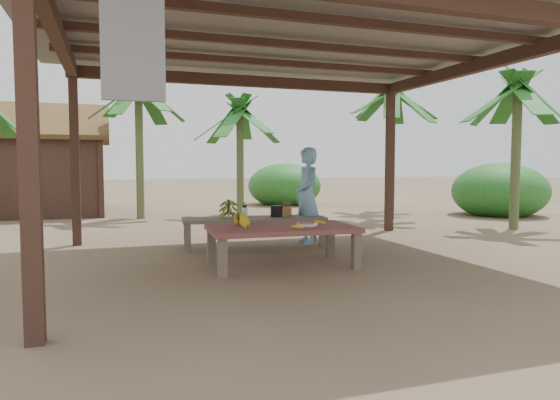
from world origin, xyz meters
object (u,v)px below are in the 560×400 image
object	(u,v)px
bench	(254,221)
ripe_banana_bunch	(238,220)
water_flask	(245,215)
woman	(307,195)
plate	(307,225)
work_table	(282,231)
cooking_pot	(277,211)

from	to	relation	value
bench	ripe_banana_bunch	world-z (taller)	ripe_banana_bunch
water_flask	woman	world-z (taller)	woman
ripe_banana_bunch	plate	distance (m)	0.87
work_table	woman	size ratio (longest dim) A/B	1.19
ripe_banana_bunch	woman	distance (m)	2.14
ripe_banana_bunch	woman	world-z (taller)	woman
ripe_banana_bunch	woman	bearing A→B (deg)	44.59
bench	plate	size ratio (longest dim) A/B	8.47
bench	plate	distance (m)	1.68
work_table	plate	xyz separation A→B (m)	(0.30, -0.09, 0.08)
ripe_banana_bunch	cooking_pot	xyz separation A→B (m)	(0.99, 1.44, -0.06)
plate	cooking_pot	xyz separation A→B (m)	(0.15, 1.65, 0.02)
work_table	cooking_pot	distance (m)	1.63
work_table	water_flask	xyz separation A→B (m)	(-0.38, 0.36, 0.18)
plate	water_flask	xyz separation A→B (m)	(-0.69, 0.44, 0.10)
bench	water_flask	distance (m)	1.33
bench	plate	world-z (taller)	plate
work_table	water_flask	world-z (taller)	water_flask
ripe_banana_bunch	plate	world-z (taller)	ripe_banana_bunch
plate	woman	size ratio (longest dim) A/B	0.17
bench	woman	bearing A→B (deg)	7.66
water_flask	ripe_banana_bunch	bearing A→B (deg)	-122.34
work_table	bench	distance (m)	1.58
plate	bench	bearing A→B (deg)	97.26
bench	water_flask	xyz separation A→B (m)	(-0.48, -1.22, 0.22)
cooking_pot	woman	distance (m)	0.58
ripe_banana_bunch	cooking_pot	distance (m)	1.75
work_table	cooking_pot	bearing A→B (deg)	76.26
ripe_banana_bunch	plate	size ratio (longest dim) A/B	1.12
woman	bench	bearing A→B (deg)	-89.79
work_table	plate	bearing A→B (deg)	-13.19
bench	woman	size ratio (longest dim) A/B	1.45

